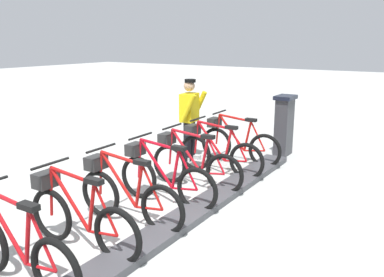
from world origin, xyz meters
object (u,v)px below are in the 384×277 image
at_px(bike_docked_0, 236,142).
at_px(bike_docked_1, 216,152).
at_px(bike_docked_2, 192,163).
at_px(bike_docked_5, 78,216).
at_px(bike_docked_4, 125,194).
at_px(payment_kiosk, 284,124).
at_px(bike_docked_6, 14,246).
at_px(worker_near_rack, 190,117).
at_px(bike_docked_3, 162,177).

height_order(bike_docked_0, bike_docked_1, same).
xyz_separation_m(bike_docked_2, bike_docked_5, (0.00, 2.47, 0.00)).
bearing_deg(bike_docked_4, payment_kiosk, -97.43).
distance_m(payment_kiosk, bike_docked_1, 2.01).
height_order(bike_docked_5, bike_docked_6, same).
height_order(bike_docked_0, bike_docked_2, same).
relative_size(payment_kiosk, bike_docked_5, 0.74).
relative_size(payment_kiosk, bike_docked_0, 0.74).
bearing_deg(worker_near_rack, bike_docked_3, 112.47).
relative_size(bike_docked_1, bike_docked_4, 1.00).
bearing_deg(bike_docked_4, bike_docked_3, -90.00).
bearing_deg(payment_kiosk, bike_docked_4, 82.57).
bearing_deg(bike_docked_1, bike_docked_0, -90.00).
xyz_separation_m(payment_kiosk, bike_docked_1, (0.57, 1.92, -0.24)).
bearing_deg(bike_docked_6, bike_docked_0, -90.00).
bearing_deg(bike_docked_6, payment_kiosk, -95.41).
relative_size(bike_docked_3, bike_docked_4, 1.00).
height_order(bike_docked_3, bike_docked_4, same).
xyz_separation_m(bike_docked_5, bike_docked_6, (0.00, 0.82, 0.00)).
distance_m(bike_docked_2, worker_near_rack, 1.63).
bearing_deg(payment_kiosk, worker_near_rack, 45.11).
xyz_separation_m(bike_docked_1, bike_docked_6, (0.00, 4.12, 0.00)).
bearing_deg(bike_docked_2, bike_docked_5, 90.00).
distance_m(bike_docked_2, bike_docked_3, 0.82).
bearing_deg(bike_docked_4, bike_docked_6, 90.00).
distance_m(bike_docked_0, bike_docked_5, 4.12).
xyz_separation_m(bike_docked_2, worker_near_rack, (0.87, -1.29, 0.48)).
height_order(bike_docked_3, worker_near_rack, worker_near_rack).
bearing_deg(bike_docked_2, worker_near_rack, -55.87).
distance_m(bike_docked_1, bike_docked_2, 0.82).
distance_m(bike_docked_5, bike_docked_6, 0.82).
relative_size(payment_kiosk, bike_docked_4, 0.74).
height_order(bike_docked_1, worker_near_rack, worker_near_rack).
relative_size(bike_docked_0, bike_docked_6, 1.00).
relative_size(bike_docked_6, worker_near_rack, 1.04).
height_order(bike_docked_2, bike_docked_6, same).
relative_size(bike_docked_0, bike_docked_5, 1.00).
distance_m(payment_kiosk, bike_docked_5, 5.25).
xyz_separation_m(bike_docked_1, bike_docked_5, (0.00, 3.29, 0.00)).
distance_m(bike_docked_1, bike_docked_4, 2.47).
xyz_separation_m(bike_docked_4, worker_near_rack, (0.87, -2.94, 0.48)).
relative_size(bike_docked_5, bike_docked_6, 1.00).
bearing_deg(bike_docked_3, bike_docked_5, 90.00).
bearing_deg(bike_docked_1, worker_near_rack, -28.04).
bearing_deg(worker_near_rack, bike_docked_0, -157.71).
relative_size(payment_kiosk, worker_near_rack, 0.77).
height_order(payment_kiosk, worker_near_rack, worker_near_rack).
bearing_deg(payment_kiosk, bike_docked_5, 83.74).
relative_size(bike_docked_0, bike_docked_1, 1.00).
height_order(bike_docked_2, bike_docked_5, same).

